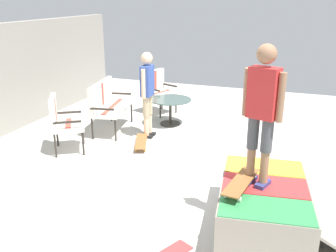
{
  "coord_description": "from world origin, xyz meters",
  "views": [
    {
      "loc": [
        -5.29,
        -1.66,
        2.69
      ],
      "look_at": [
        0.09,
        0.31,
        0.7
      ],
      "focal_mm": 40.49,
      "sensor_mm": 36.0,
      "label": 1
    }
  ],
  "objects_px": {
    "person_skater": "(262,107)",
    "patio_table": "(170,107)",
    "patio_chair_near_house": "(158,87)",
    "person_watching": "(147,89)",
    "skate_ramp": "(266,207)",
    "skateboard_on_ramp": "(241,182)",
    "skateboard_by_bench": "(141,142)",
    "patio_chair_by_wall": "(61,119)",
    "patio_bench": "(107,102)"
  },
  "relations": [
    {
      "from": "skate_ramp",
      "to": "patio_bench",
      "type": "height_order",
      "value": "patio_bench"
    },
    {
      "from": "skateboard_on_ramp",
      "to": "person_watching",
      "type": "bearing_deg",
      "value": 40.95
    },
    {
      "from": "skate_ramp",
      "to": "skateboard_on_ramp",
      "type": "distance_m",
      "value": 0.51
    },
    {
      "from": "patio_bench",
      "to": "person_watching",
      "type": "height_order",
      "value": "person_watching"
    },
    {
      "from": "person_watching",
      "to": "person_skater",
      "type": "distance_m",
      "value": 3.48
    },
    {
      "from": "patio_chair_by_wall",
      "to": "person_watching",
      "type": "xyz_separation_m",
      "value": [
        1.23,
        -1.13,
        0.36
      ]
    },
    {
      "from": "skateboard_by_bench",
      "to": "patio_bench",
      "type": "bearing_deg",
      "value": 60.12
    },
    {
      "from": "patio_chair_by_wall",
      "to": "patio_table",
      "type": "bearing_deg",
      "value": -32.13
    },
    {
      "from": "person_skater",
      "to": "skateboard_by_bench",
      "type": "bearing_deg",
      "value": 50.77
    },
    {
      "from": "skate_ramp",
      "to": "skateboard_by_bench",
      "type": "distance_m",
      "value": 3.13
    },
    {
      "from": "patio_chair_by_wall",
      "to": "person_watching",
      "type": "distance_m",
      "value": 1.71
    },
    {
      "from": "skate_ramp",
      "to": "person_watching",
      "type": "distance_m",
      "value": 3.59
    },
    {
      "from": "skate_ramp",
      "to": "patio_table",
      "type": "height_order",
      "value": "skate_ramp"
    },
    {
      "from": "patio_bench",
      "to": "person_skater",
      "type": "bearing_deg",
      "value": -126.64
    },
    {
      "from": "patio_chair_near_house",
      "to": "person_watching",
      "type": "relative_size",
      "value": 0.61
    },
    {
      "from": "patio_chair_by_wall",
      "to": "patio_table",
      "type": "distance_m",
      "value": 2.46
    },
    {
      "from": "skate_ramp",
      "to": "patio_bench",
      "type": "bearing_deg",
      "value": 54.65
    },
    {
      "from": "patio_bench",
      "to": "skateboard_on_ramp",
      "type": "height_order",
      "value": "patio_bench"
    },
    {
      "from": "patio_table",
      "to": "skateboard_on_ramp",
      "type": "bearing_deg",
      "value": -148.73
    },
    {
      "from": "patio_chair_near_house",
      "to": "person_skater",
      "type": "height_order",
      "value": "person_skater"
    },
    {
      "from": "patio_bench",
      "to": "person_skater",
      "type": "relative_size",
      "value": 0.81
    },
    {
      "from": "person_watching",
      "to": "skateboard_on_ramp",
      "type": "distance_m",
      "value": 3.49
    },
    {
      "from": "patio_table",
      "to": "skateboard_by_bench",
      "type": "relative_size",
      "value": 1.1
    },
    {
      "from": "skate_ramp",
      "to": "skateboard_by_bench",
      "type": "bearing_deg",
      "value": 52.62
    },
    {
      "from": "patio_chair_near_house",
      "to": "person_watching",
      "type": "xyz_separation_m",
      "value": [
        -1.59,
        -0.42,
        0.36
      ]
    },
    {
      "from": "skate_ramp",
      "to": "patio_chair_near_house",
      "type": "xyz_separation_m",
      "value": [
        4.01,
        2.98,
        0.33
      ]
    },
    {
      "from": "skateboard_on_ramp",
      "to": "skate_ramp",
      "type": "bearing_deg",
      "value": -55.16
    },
    {
      "from": "skateboard_by_bench",
      "to": "skateboard_on_ramp",
      "type": "xyz_separation_m",
      "value": [
        -2.1,
        -2.2,
        0.58
      ]
    },
    {
      "from": "patio_chair_by_wall",
      "to": "skate_ramp",
      "type": "bearing_deg",
      "value": -107.85
    },
    {
      "from": "skate_ramp",
      "to": "skateboard_on_ramp",
      "type": "height_order",
      "value": "skateboard_on_ramp"
    },
    {
      "from": "patio_chair_by_wall",
      "to": "skateboard_on_ramp",
      "type": "xyz_separation_m",
      "value": [
        -1.39,
        -3.41,
        0.05
      ]
    },
    {
      "from": "skate_ramp",
      "to": "patio_chair_by_wall",
      "type": "height_order",
      "value": "patio_chair_by_wall"
    },
    {
      "from": "patio_chair_by_wall",
      "to": "person_skater",
      "type": "height_order",
      "value": "person_skater"
    },
    {
      "from": "patio_chair_near_house",
      "to": "skateboard_on_ramp",
      "type": "relative_size",
      "value": 1.24
    },
    {
      "from": "person_skater",
      "to": "patio_chair_by_wall",
      "type": "bearing_deg",
      "value": 71.27
    },
    {
      "from": "patio_bench",
      "to": "skate_ramp",
      "type": "bearing_deg",
      "value": -125.35
    },
    {
      "from": "patio_bench",
      "to": "patio_chair_near_house",
      "type": "xyz_separation_m",
      "value": [
        1.53,
        -0.51,
        -0.0
      ]
    },
    {
      "from": "patio_chair_near_house",
      "to": "skateboard_by_bench",
      "type": "distance_m",
      "value": 2.23
    },
    {
      "from": "skate_ramp",
      "to": "skateboard_by_bench",
      "type": "relative_size",
      "value": 2.41
    },
    {
      "from": "patio_chair_by_wall",
      "to": "skateboard_on_ramp",
      "type": "bearing_deg",
      "value": -112.21
    },
    {
      "from": "patio_bench",
      "to": "skateboard_on_ramp",
      "type": "relative_size",
      "value": 1.62
    },
    {
      "from": "patio_chair_near_house",
      "to": "patio_table",
      "type": "relative_size",
      "value": 1.13
    },
    {
      "from": "skateboard_by_bench",
      "to": "skateboard_on_ramp",
      "type": "distance_m",
      "value": 3.09
    },
    {
      "from": "person_skater",
      "to": "skateboard_on_ramp",
      "type": "bearing_deg",
      "value": 141.45
    },
    {
      "from": "patio_bench",
      "to": "person_skater",
      "type": "height_order",
      "value": "person_skater"
    },
    {
      "from": "patio_bench",
      "to": "skateboard_by_bench",
      "type": "distance_m",
      "value": 1.28
    },
    {
      "from": "patio_bench",
      "to": "skateboard_by_bench",
      "type": "relative_size",
      "value": 1.62
    },
    {
      "from": "person_skater",
      "to": "patio_bench",
      "type": "bearing_deg",
      "value": 53.36
    },
    {
      "from": "patio_bench",
      "to": "patio_table",
      "type": "height_order",
      "value": "patio_bench"
    },
    {
      "from": "person_skater",
      "to": "patio_table",
      "type": "bearing_deg",
      "value": 34.49
    }
  ]
}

